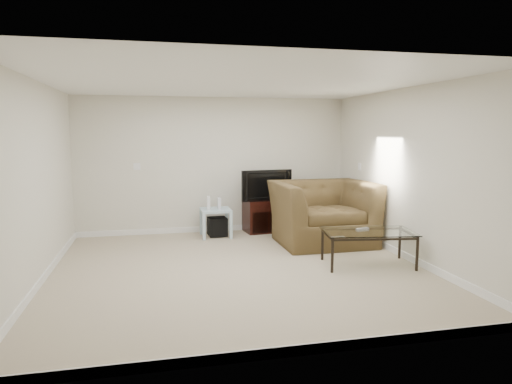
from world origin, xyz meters
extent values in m
plane|color=tan|center=(0.00, 0.00, 0.00)|extent=(5.00, 5.00, 0.00)
plane|color=white|center=(0.00, 0.00, 2.50)|extent=(5.00, 5.00, 0.00)
cube|color=silver|center=(0.00, 2.50, 1.25)|extent=(5.00, 0.02, 2.50)
cube|color=silver|center=(-2.50, 0.00, 1.25)|extent=(0.02, 5.00, 2.50)
cube|color=silver|center=(2.50, 0.00, 1.25)|extent=(0.02, 5.00, 2.50)
cube|color=white|center=(-1.40, 2.49, 1.25)|extent=(0.12, 0.02, 0.12)
cube|color=white|center=(2.49, 1.60, 1.25)|extent=(0.02, 0.09, 0.13)
cube|color=white|center=(2.49, 1.30, 0.30)|extent=(0.02, 0.08, 0.12)
cube|color=black|center=(0.90, 2.24, 0.51)|extent=(0.46, 0.34, 0.06)
imported|color=black|center=(0.90, 2.25, 0.89)|extent=(0.93, 0.33, 0.57)
cube|color=black|center=(-0.02, 2.07, 0.18)|extent=(0.34, 0.34, 0.32)
cube|color=white|center=(-0.18, 2.03, 0.62)|extent=(0.07, 0.17, 0.23)
cube|color=silver|center=(0.01, 2.03, 0.60)|extent=(0.06, 0.15, 0.20)
imported|color=brown|center=(1.65, 1.20, 0.70)|extent=(1.61, 1.06, 1.40)
cube|color=#B2B2B7|center=(1.77, -0.07, 0.50)|extent=(0.20, 0.09, 0.02)
camera|label=1|loc=(-1.10, -5.93, 1.86)|focal=32.00mm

